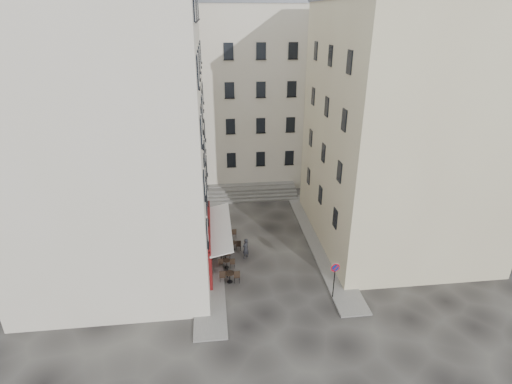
{
  "coord_description": "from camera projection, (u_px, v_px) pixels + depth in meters",
  "views": [
    {
      "loc": [
        -3.91,
        -24.49,
        17.14
      ],
      "look_at": [
        -0.62,
        4.0,
        4.29
      ],
      "focal_mm": 28.0,
      "sensor_mm": 36.0,
      "label": 1
    }
  ],
  "objects": [
    {
      "name": "cafe_storefront",
      "position": [
        211.0,
        241.0,
        29.31
      ],
      "size": [
        1.74,
        7.3,
        3.5
      ],
      "color": "#470B0A",
      "rests_on": "ground"
    },
    {
      "name": "bistro_table_a",
      "position": [
        230.0,
        276.0,
        27.64
      ],
      "size": [
        1.42,
        0.67,
        1.0
      ],
      "color": "black",
      "rests_on": "ground"
    },
    {
      "name": "building_left",
      "position": [
        113.0,
        124.0,
        27.03
      ],
      "size": [
        12.2,
        16.2,
        20.6
      ],
      "color": "beige",
      "rests_on": "ground"
    },
    {
      "name": "bollard_far",
      "position": [
        223.0,
        224.0,
        34.51
      ],
      "size": [
        0.12,
        0.12,
        0.98
      ],
      "color": "black",
      "rests_on": "ground"
    },
    {
      "name": "stone_steps",
      "position": [
        252.0,
        192.0,
        40.86
      ],
      "size": [
        9.0,
        3.15,
        0.8
      ],
      "color": "#5D5B58",
      "rests_on": "ground"
    },
    {
      "name": "bistro_table_d",
      "position": [
        233.0,
        245.0,
        31.43
      ],
      "size": [
        1.29,
        0.61,
        0.91
      ],
      "color": "black",
      "rests_on": "ground"
    },
    {
      "name": "sidewalk_right",
      "position": [
        319.0,
        241.0,
        32.79
      ],
      "size": [
        2.0,
        18.0,
        0.12
      ],
      "primitive_type": "cube",
      "color": "slate",
      "rests_on": "ground"
    },
    {
      "name": "bistro_table_b",
      "position": [
        227.0,
        263.0,
        29.24
      ],
      "size": [
        1.21,
        0.57,
        0.85
      ],
      "color": "black",
      "rests_on": "ground"
    },
    {
      "name": "no_parking_sign",
      "position": [
        335.0,
        274.0,
        25.51
      ],
      "size": [
        0.61,
        0.13,
        2.7
      ],
      "rotation": [
        0.0,
        0.0,
        0.12
      ],
      "color": "black",
      "rests_on": "ground"
    },
    {
      "name": "sidewalk_left",
      "position": [
        209.0,
        241.0,
        32.75
      ],
      "size": [
        2.0,
        22.0,
        0.12
      ],
      "primitive_type": "cube",
      "color": "slate",
      "rests_on": "ground"
    },
    {
      "name": "bollard_mid",
      "position": [
        225.0,
        245.0,
        31.33
      ],
      "size": [
        0.12,
        0.12,
        0.98
      ],
      "color": "black",
      "rests_on": "ground"
    },
    {
      "name": "bistro_table_e",
      "position": [
        229.0,
        233.0,
        33.17
      ],
      "size": [
        1.23,
        0.57,
        0.86
      ],
      "color": "black",
      "rests_on": "ground"
    },
    {
      "name": "pedestrian",
      "position": [
        246.0,
        248.0,
        30.29
      ],
      "size": [
        0.72,
        0.71,
        1.68
      ],
      "primitive_type": "imported",
      "rotation": [
        0.0,
        0.0,
        3.88
      ],
      "color": "black",
      "rests_on": "ground"
    },
    {
      "name": "building_right",
      "position": [
        403.0,
        127.0,
        30.09
      ],
      "size": [
        12.2,
        14.2,
        18.6
      ],
      "color": "#C1B28F",
      "rests_on": "ground"
    },
    {
      "name": "bollard_near",
      "position": [
        227.0,
        271.0,
        28.16
      ],
      "size": [
        0.12,
        0.12,
        0.98
      ],
      "color": "black",
      "rests_on": "ground"
    },
    {
      "name": "building_back",
      "position": [
        237.0,
        93.0,
        42.94
      ],
      "size": [
        18.2,
        10.2,
        18.6
      ],
      "color": "beige",
      "rests_on": "ground"
    },
    {
      "name": "bistro_table_c",
      "position": [
        221.0,
        254.0,
        30.2
      ],
      "size": [
        1.39,
        0.65,
        0.98
      ],
      "color": "black",
      "rests_on": "ground"
    },
    {
      "name": "ground",
      "position": [
        270.0,
        266.0,
        29.62
      ],
      "size": [
        90.0,
        90.0,
        0.0
      ],
      "primitive_type": "plane",
      "color": "black",
      "rests_on": "ground"
    }
  ]
}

